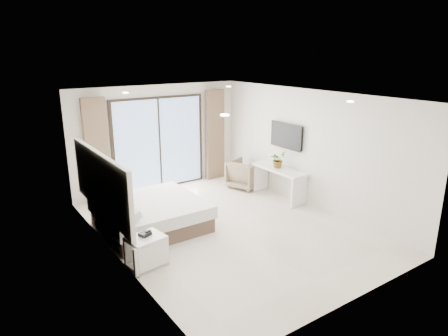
# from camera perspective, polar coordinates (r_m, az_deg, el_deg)

# --- Properties ---
(ground) EXTENTS (6.20, 6.20, 0.00)m
(ground) POSITION_cam_1_polar(r_m,az_deg,el_deg) (8.34, 0.42, -8.48)
(ground) COLOR beige
(ground) RESTS_ON ground
(room_shell) EXTENTS (4.62, 6.22, 2.72)m
(room_shell) POSITION_cam_1_polar(r_m,az_deg,el_deg) (8.40, -4.01, 3.09)
(room_shell) COLOR silver
(room_shell) RESTS_ON ground
(bed) EXTENTS (2.01, 1.91, 0.70)m
(bed) POSITION_cam_1_polar(r_m,az_deg,el_deg) (8.34, -10.50, -6.56)
(bed) COLOR brown
(bed) RESTS_ON ground
(nightstand) EXTENTS (0.65, 0.57, 0.54)m
(nightstand) POSITION_cam_1_polar(r_m,az_deg,el_deg) (6.97, -11.04, -11.61)
(nightstand) COLOR white
(nightstand) RESTS_ON ground
(phone) EXTENTS (0.23, 0.20, 0.06)m
(phone) POSITION_cam_1_polar(r_m,az_deg,el_deg) (6.88, -11.21, -9.23)
(phone) COLOR black
(phone) RESTS_ON nightstand
(console_desk) EXTENTS (0.48, 1.55, 0.77)m
(console_desk) POSITION_cam_1_polar(r_m,az_deg,el_deg) (9.85, 7.85, -1.18)
(console_desk) COLOR white
(console_desk) RESTS_ON ground
(plant) EXTENTS (0.45, 0.48, 0.32)m
(plant) POSITION_cam_1_polar(r_m,az_deg,el_deg) (9.79, 7.69, 0.98)
(plant) COLOR #33662D
(plant) RESTS_ON console_desk
(armchair) EXTENTS (0.96, 0.99, 0.81)m
(armchair) POSITION_cam_1_polar(r_m,az_deg,el_deg) (10.58, 3.06, -0.69)
(armchair) COLOR #837155
(armchair) RESTS_ON ground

